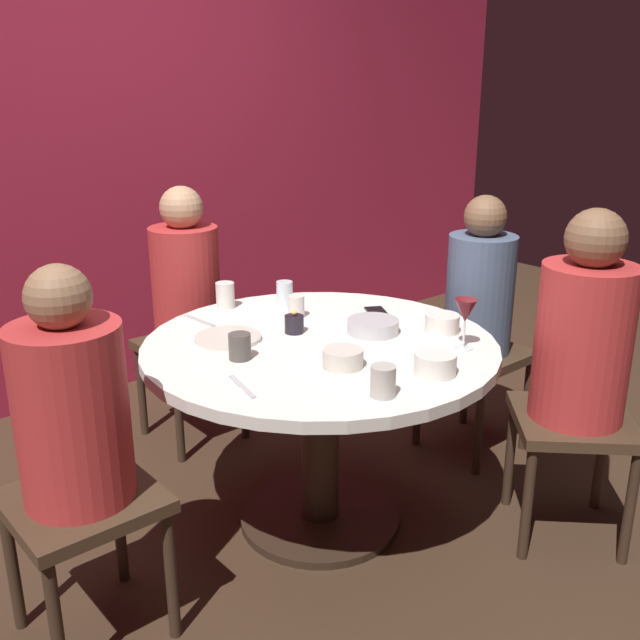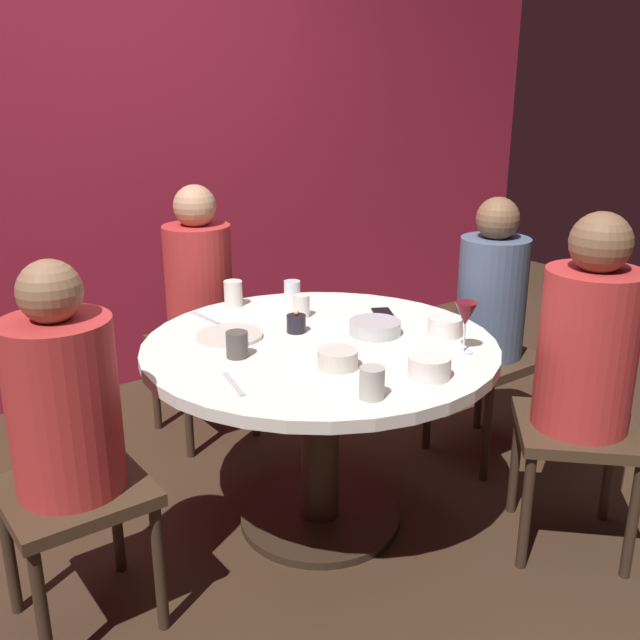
{
  "view_description": "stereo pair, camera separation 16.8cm",
  "coord_description": "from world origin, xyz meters",
  "px_view_note": "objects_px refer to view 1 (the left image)",
  "views": [
    {
      "loc": [
        -1.53,
        -1.79,
        1.59
      ],
      "look_at": [
        0.0,
        0.0,
        0.8
      ],
      "focal_mm": 40.52,
      "sensor_mm": 36.0,
      "label": 1
    },
    {
      "loc": [
        -1.4,
        -1.89,
        1.59
      ],
      "look_at": [
        0.0,
        0.0,
        0.8
      ],
      "focal_mm": 40.52,
      "sensor_mm": 36.0,
      "label": 2
    }
  ],
  "objects_px": {
    "seated_diner_left": "(73,420)",
    "cup_by_right_diner": "(240,347)",
    "cup_by_left_diner": "(225,295)",
    "cup_far_edge": "(383,381)",
    "cell_phone": "(377,312)",
    "bowl_small_white": "(343,358)",
    "candle_holder": "(294,324)",
    "seated_diner_right": "(479,298)",
    "bowl_sauce_side": "(435,364)",
    "seated_diner_front_right": "(583,344)",
    "bowl_salad_center": "(442,323)",
    "dinner_plate": "(228,338)",
    "cup_center_front": "(285,294)",
    "cup_near_candle": "(296,306)",
    "seated_diner_back": "(186,289)",
    "bowl_serving_large": "(373,326)",
    "wine_glass": "(465,313)",
    "dining_table": "(320,385)"
  },
  "relations": [
    {
      "from": "seated_diner_back",
      "to": "cup_far_edge",
      "type": "height_order",
      "value": "seated_diner_back"
    },
    {
      "from": "wine_glass",
      "to": "bowl_small_white",
      "type": "bearing_deg",
      "value": 160.6
    },
    {
      "from": "wine_glass",
      "to": "cup_far_edge",
      "type": "relative_size",
      "value": 1.89
    },
    {
      "from": "seated_diner_right",
      "to": "cup_far_edge",
      "type": "xyz_separation_m",
      "value": [
        -1.05,
        -0.46,
        0.06
      ]
    },
    {
      "from": "cup_center_front",
      "to": "bowl_serving_large",
      "type": "bearing_deg",
      "value": -85.12
    },
    {
      "from": "wine_glass",
      "to": "cup_by_left_diner",
      "type": "bearing_deg",
      "value": 111.07
    },
    {
      "from": "seated_diner_front_right",
      "to": "candle_holder",
      "type": "xyz_separation_m",
      "value": [
        -0.64,
        0.76,
        0.02
      ]
    },
    {
      "from": "dinner_plate",
      "to": "bowl_small_white",
      "type": "xyz_separation_m",
      "value": [
        0.14,
        -0.45,
        0.02
      ]
    },
    {
      "from": "candle_holder",
      "to": "cup_by_left_diner",
      "type": "xyz_separation_m",
      "value": [
        -0.02,
        0.41,
        0.02
      ]
    },
    {
      "from": "seated_diner_right",
      "to": "bowl_sauce_side",
      "type": "bearing_deg",
      "value": 29.11
    },
    {
      "from": "dinner_plate",
      "to": "cell_phone",
      "type": "relative_size",
      "value": 1.68
    },
    {
      "from": "dining_table",
      "to": "cup_by_left_diner",
      "type": "distance_m",
      "value": 0.59
    },
    {
      "from": "cup_near_candle",
      "to": "cup_by_left_diner",
      "type": "distance_m",
      "value": 0.31
    },
    {
      "from": "seated_diner_right",
      "to": "seated_diner_back",
      "type": "bearing_deg",
      "value": -45.33
    },
    {
      "from": "dining_table",
      "to": "cup_by_left_diner",
      "type": "bearing_deg",
      "value": 93.15
    },
    {
      "from": "seated_diner_left",
      "to": "dinner_plate",
      "type": "distance_m",
      "value": 0.7
    },
    {
      "from": "seated_diner_back",
      "to": "cup_by_left_diner",
      "type": "xyz_separation_m",
      "value": [
        -0.03,
        -0.36,
        0.06
      ]
    },
    {
      "from": "seated_diner_front_right",
      "to": "cell_phone",
      "type": "distance_m",
      "value": 0.77
    },
    {
      "from": "bowl_salad_center",
      "to": "cup_by_left_diner",
      "type": "relative_size",
      "value": 1.2
    },
    {
      "from": "bowl_salad_center",
      "to": "cup_far_edge",
      "type": "xyz_separation_m",
      "value": [
        -0.56,
        -0.25,
        0.01
      ]
    },
    {
      "from": "seated_diner_left",
      "to": "cup_by_left_diner",
      "type": "distance_m",
      "value": 1.02
    },
    {
      "from": "seated_diner_front_right",
      "to": "cup_near_candle",
      "type": "xyz_separation_m",
      "value": [
        -0.52,
        0.9,
        0.03
      ]
    },
    {
      "from": "cup_near_candle",
      "to": "cup_by_right_diner",
      "type": "xyz_separation_m",
      "value": [
        -0.41,
        -0.22,
        0.0
      ]
    },
    {
      "from": "seated_diner_left",
      "to": "cup_center_front",
      "type": "bearing_deg",
      "value": 21.37
    },
    {
      "from": "bowl_salad_center",
      "to": "seated_diner_back",
      "type": "bearing_deg",
      "value": 109.81
    },
    {
      "from": "cup_by_left_diner",
      "to": "cup_far_edge",
      "type": "distance_m",
      "value": 1.01
    },
    {
      "from": "cell_phone",
      "to": "bowl_small_white",
      "type": "height_order",
      "value": "bowl_small_white"
    },
    {
      "from": "dinner_plate",
      "to": "cup_center_front",
      "type": "xyz_separation_m",
      "value": [
        0.4,
        0.19,
        0.04
      ]
    },
    {
      "from": "wine_glass",
      "to": "cup_center_front",
      "type": "bearing_deg",
      "value": 101.34
    },
    {
      "from": "dining_table",
      "to": "seated_diner_back",
      "type": "xyz_separation_m",
      "value": [
        0.0,
        0.9,
        0.16
      ]
    },
    {
      "from": "seated_diner_back",
      "to": "cup_center_front",
      "type": "distance_m",
      "value": 0.52
    },
    {
      "from": "bowl_serving_large",
      "to": "cup_by_right_diner",
      "type": "relative_size",
      "value": 2.14
    },
    {
      "from": "seated_diner_front_right",
      "to": "cup_by_left_diner",
      "type": "bearing_deg",
      "value": -15.67
    },
    {
      "from": "seated_diner_left",
      "to": "candle_holder",
      "type": "height_order",
      "value": "seated_diner_left"
    },
    {
      "from": "seated_diner_left",
      "to": "cup_by_right_diner",
      "type": "xyz_separation_m",
      "value": [
        0.58,
        0.05,
        0.06
      ]
    },
    {
      "from": "seated_diner_left",
      "to": "bowl_serving_large",
      "type": "distance_m",
      "value": 1.1
    },
    {
      "from": "cup_by_left_diner",
      "to": "cup_by_right_diner",
      "type": "bearing_deg",
      "value": -118.74
    },
    {
      "from": "seated_diner_front_right",
      "to": "wine_glass",
      "type": "xyz_separation_m",
      "value": [
        -0.31,
        0.26,
        0.11
      ]
    },
    {
      "from": "candle_holder",
      "to": "cell_phone",
      "type": "xyz_separation_m",
      "value": [
        0.38,
        -0.04,
        -0.03
      ]
    },
    {
      "from": "candle_holder",
      "to": "seated_diner_front_right",
      "type": "bearing_deg",
      "value": -50.13
    },
    {
      "from": "cup_near_candle",
      "to": "bowl_small_white",
      "type": "bearing_deg",
      "value": -112.67
    },
    {
      "from": "bowl_sauce_side",
      "to": "cell_phone",
      "type": "bearing_deg",
      "value": 61.69
    },
    {
      "from": "seated_diner_right",
      "to": "cell_phone",
      "type": "relative_size",
      "value": 8.16
    },
    {
      "from": "bowl_salad_center",
      "to": "bowl_serving_large",
      "type": "bearing_deg",
      "value": 141.4
    },
    {
      "from": "bowl_serving_large",
      "to": "cup_by_left_diner",
      "type": "height_order",
      "value": "cup_by_left_diner"
    },
    {
      "from": "bowl_serving_large",
      "to": "cup_by_right_diner",
      "type": "distance_m",
      "value": 0.52
    },
    {
      "from": "candle_holder",
      "to": "seated_diner_right",
      "type": "bearing_deg",
      "value": -8.44
    },
    {
      "from": "wine_glass",
      "to": "bowl_serving_large",
      "type": "xyz_separation_m",
      "value": [
        -0.12,
        0.32,
        -0.1
      ]
    },
    {
      "from": "seated_diner_right",
      "to": "candle_holder",
      "type": "relative_size",
      "value": 13.31
    },
    {
      "from": "cup_near_candle",
      "to": "cup_by_left_diner",
      "type": "relative_size",
      "value": 0.83
    }
  ]
}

